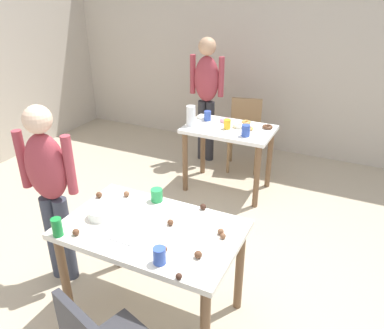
# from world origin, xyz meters

# --- Properties ---
(ground_plane) EXTENTS (6.40, 6.40, 0.00)m
(ground_plane) POSITION_xyz_m (0.00, 0.00, 0.00)
(ground_plane) COLOR tan
(wall_back) EXTENTS (6.40, 0.10, 2.60)m
(wall_back) POSITION_xyz_m (0.00, 3.20, 1.30)
(wall_back) COLOR #BCB2A3
(wall_back) RESTS_ON ground_plane
(dining_table_near) EXTENTS (1.17, 0.73, 0.75)m
(dining_table_near) POSITION_xyz_m (-0.02, -0.14, 0.64)
(dining_table_near) COLOR silver
(dining_table_near) RESTS_ON ground_plane
(dining_table_far) EXTENTS (0.95, 0.61, 0.75)m
(dining_table_far) POSITION_xyz_m (-0.21, 1.81, 0.62)
(dining_table_far) COLOR white
(dining_table_far) RESTS_ON ground_plane
(chair_far_table) EXTENTS (0.49, 0.49, 0.87)m
(chair_far_table) POSITION_xyz_m (-0.23, 2.47, 0.50)
(chair_far_table) COLOR olive
(chair_far_table) RESTS_ON ground_plane
(person_girl_near) EXTENTS (0.46, 0.26, 1.45)m
(person_girl_near) POSITION_xyz_m (-0.89, -0.13, 0.87)
(person_girl_near) COLOR #383D4C
(person_girl_near) RESTS_ON ground_plane
(person_adult_far) EXTENTS (0.45, 0.22, 1.59)m
(person_adult_far) POSITION_xyz_m (-0.76, 2.44, 0.96)
(person_adult_far) COLOR #28282D
(person_adult_far) RESTS_ON ground_plane
(mixing_bowl) EXTENTS (0.16, 0.16, 0.06)m
(mixing_bowl) POSITION_xyz_m (-0.39, -0.19, 0.78)
(mixing_bowl) COLOR white
(mixing_bowl) RESTS_ON dining_table_near
(soda_can) EXTENTS (0.07, 0.07, 0.12)m
(soda_can) POSITION_xyz_m (-0.50, -0.47, 0.81)
(soda_can) COLOR #198438
(soda_can) RESTS_ON dining_table_near
(fork_near) EXTENTS (0.17, 0.02, 0.01)m
(fork_near) POSITION_xyz_m (-0.12, -0.36, 0.75)
(fork_near) COLOR silver
(fork_near) RESTS_ON dining_table_near
(cup_near_0) EXTENTS (0.07, 0.07, 0.10)m
(cup_near_0) POSITION_xyz_m (0.20, -0.42, 0.80)
(cup_near_0) COLOR #3351B2
(cup_near_0) RESTS_ON dining_table_near
(cup_near_1) EXTENTS (0.09, 0.09, 0.09)m
(cup_near_1) POSITION_xyz_m (-0.15, 0.16, 0.80)
(cup_near_1) COLOR green
(cup_near_1) RESTS_ON dining_table_near
(cake_ball_0) EXTENTS (0.04, 0.04, 0.04)m
(cake_ball_0) POSITION_xyz_m (0.18, -0.32, 0.77)
(cake_ball_0) COLOR brown
(cake_ball_0) RESTS_ON dining_table_near
(cake_ball_1) EXTENTS (0.04, 0.04, 0.04)m
(cake_ball_1) POSITION_xyz_m (-0.40, -0.42, 0.77)
(cake_ball_1) COLOR brown
(cake_ball_1) RESTS_ON dining_table_near
(cake_ball_2) EXTENTS (0.05, 0.05, 0.05)m
(cake_ball_2) POSITION_xyz_m (-0.56, 0.02, 0.77)
(cake_ball_2) COLOR brown
(cake_ball_2) RESTS_ON dining_table_near
(cake_ball_3) EXTENTS (0.04, 0.04, 0.04)m
(cake_ball_3) POSITION_xyz_m (0.36, -0.49, 0.77)
(cake_ball_3) COLOR #3D2319
(cake_ball_3) RESTS_ON dining_table_near
(cake_ball_4) EXTENTS (0.04, 0.04, 0.04)m
(cake_ball_4) POSITION_xyz_m (0.08, -0.07, 0.77)
(cake_ball_4) COLOR brown
(cake_ball_4) RESTS_ON dining_table_near
(cake_ball_5) EXTENTS (0.04, 0.04, 0.04)m
(cake_ball_5) POSITION_xyz_m (0.20, 0.20, 0.77)
(cake_ball_5) COLOR #3D2319
(cake_ball_5) RESTS_ON dining_table_near
(cake_ball_6) EXTENTS (0.05, 0.05, 0.05)m
(cake_ball_6) POSITION_xyz_m (0.38, -0.28, 0.77)
(cake_ball_6) COLOR brown
(cake_ball_6) RESTS_ON dining_table_near
(cake_ball_7) EXTENTS (0.04, 0.04, 0.04)m
(cake_ball_7) POSITION_xyz_m (-0.39, 0.12, 0.77)
(cake_ball_7) COLOR brown
(cake_ball_7) RESTS_ON dining_table_near
(cake_ball_8) EXTENTS (0.04, 0.04, 0.04)m
(cake_ball_8) POSITION_xyz_m (0.44, -0.05, 0.77)
(cake_ball_8) COLOR brown
(cake_ball_8) RESTS_ON dining_table_near
(cake_ball_9) EXTENTS (0.04, 0.04, 0.04)m
(cake_ball_9) POSITION_xyz_m (0.41, -0.02, 0.77)
(cake_ball_9) COLOR brown
(cake_ball_9) RESTS_ON dining_table_near
(cake_ball_10) EXTENTS (0.04, 0.04, 0.04)m
(cake_ball_10) POSITION_xyz_m (-0.46, -0.10, 0.77)
(cake_ball_10) COLOR brown
(cake_ball_10) RESTS_ON dining_table_near
(pitcher_far) EXTENTS (0.10, 0.10, 0.22)m
(pitcher_far) POSITION_xyz_m (-0.62, 1.70, 0.86)
(pitcher_far) COLOR white
(pitcher_far) RESTS_ON dining_table_far
(cup_far_0) EXTENTS (0.08, 0.08, 0.11)m
(cup_far_0) POSITION_xyz_m (-0.51, 1.92, 0.80)
(cup_far_0) COLOR #3351B2
(cup_far_0) RESTS_ON dining_table_far
(cup_far_1) EXTENTS (0.09, 0.09, 0.12)m
(cup_far_1) POSITION_xyz_m (0.03, 1.65, 0.81)
(cup_far_1) COLOR #3351B2
(cup_far_1) RESTS_ON dining_table_far
(cup_far_2) EXTENTS (0.07, 0.07, 0.10)m
(cup_far_2) POSITION_xyz_m (-0.22, 1.76, 0.80)
(cup_far_2) COLOR yellow
(cup_far_2) RESTS_ON dining_table_far
(donut_far_0) EXTENTS (0.13, 0.13, 0.04)m
(donut_far_0) POSITION_xyz_m (-0.12, 1.86, 0.77)
(donut_far_0) COLOR white
(donut_far_0) RESTS_ON dining_table_far
(donut_far_1) EXTENTS (0.11, 0.11, 0.03)m
(donut_far_1) POSITION_xyz_m (-0.61, 1.96, 0.77)
(donut_far_1) COLOR white
(donut_far_1) RESTS_ON dining_table_far
(donut_far_2) EXTENTS (0.10, 0.10, 0.03)m
(donut_far_2) POSITION_xyz_m (0.00, 1.83, 0.77)
(donut_far_2) COLOR gold
(donut_far_2) RESTS_ON dining_table_far
(donut_far_3) EXTENTS (0.10, 0.10, 0.03)m
(donut_far_3) POSITION_xyz_m (-0.08, 2.01, 0.77)
(donut_far_3) COLOR gold
(donut_far_3) RESTS_ON dining_table_far
(donut_far_4) EXTENTS (0.11, 0.11, 0.03)m
(donut_far_4) POSITION_xyz_m (0.17, 1.96, 0.77)
(donut_far_4) COLOR brown
(donut_far_4) RESTS_ON dining_table_far
(donut_far_5) EXTENTS (0.12, 0.12, 0.04)m
(donut_far_5) POSITION_xyz_m (-0.31, 1.97, 0.77)
(donut_far_5) COLOR pink
(donut_far_5) RESTS_ON dining_table_far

